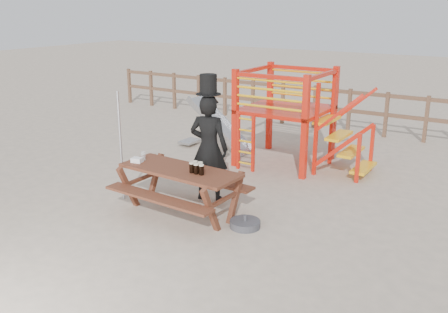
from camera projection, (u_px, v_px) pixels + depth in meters
ground at (179, 215)px, 8.35m from camera, size 60.00×60.00×0.00m
back_fence at (332, 104)px, 13.79m from camera, size 15.09×0.09×1.20m
playground_fort at (282, 115)px, 10.87m from camera, size 4.71×1.84×2.10m
picnic_table at (180, 186)px, 8.27m from camera, size 2.12×1.51×0.80m
man_with_hat at (209, 145)px, 8.75m from camera, size 0.78×0.60×2.26m
metal_pole at (121, 146)px, 8.78m from camera, size 0.04×0.04×1.97m
parasol_base at (245, 224)px, 7.89m from camera, size 0.49×0.49×0.21m
paper_bag at (137, 160)px, 8.51m from camera, size 0.21×0.17×0.08m
stout_pints at (197, 168)px, 7.96m from camera, size 0.27×0.19×0.17m
empty_glasses at (143, 156)px, 8.61m from camera, size 0.08×0.08×0.15m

